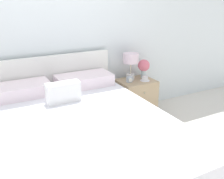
% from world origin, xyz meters
% --- Properties ---
extents(ground_plane, '(12.00, 12.00, 0.00)m').
position_xyz_m(ground_plane, '(0.00, 0.00, 0.00)').
color(ground_plane, silver).
extents(wall_back, '(8.00, 0.06, 2.60)m').
position_xyz_m(wall_back, '(0.00, 0.07, 1.30)').
color(wall_back, white).
rests_on(wall_back, ground_plane).
extents(bed, '(1.64, 2.20, 0.96)m').
position_xyz_m(bed, '(0.00, -1.03, 0.31)').
color(bed, beige).
rests_on(bed, ground_plane).
extents(nightstand, '(0.50, 0.42, 0.53)m').
position_xyz_m(nightstand, '(1.17, -0.22, 0.26)').
color(nightstand, tan).
rests_on(nightstand, ground_plane).
extents(table_lamp, '(0.21, 0.21, 0.37)m').
position_xyz_m(table_lamp, '(1.12, -0.15, 0.80)').
color(table_lamp, white).
rests_on(table_lamp, nightstand).
extents(flower_vase, '(0.17, 0.17, 0.26)m').
position_xyz_m(flower_vase, '(1.34, -0.15, 0.69)').
color(flower_vase, silver).
rests_on(flower_vase, nightstand).
extents(teacup, '(0.13, 0.13, 0.06)m').
position_xyz_m(teacup, '(1.27, -0.29, 0.56)').
color(teacup, white).
rests_on(teacup, nightstand).
extents(alarm_clock, '(0.07, 0.06, 0.08)m').
position_xyz_m(alarm_clock, '(1.05, -0.24, 0.57)').
color(alarm_clock, silver).
rests_on(alarm_clock, nightstand).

